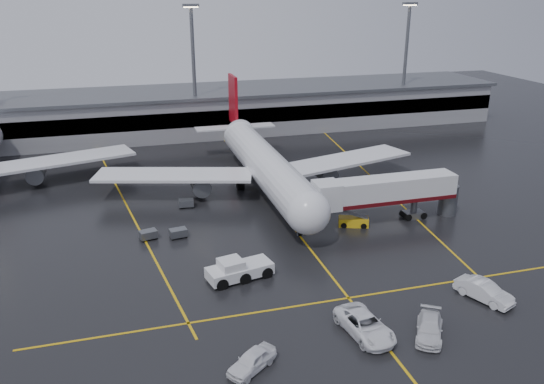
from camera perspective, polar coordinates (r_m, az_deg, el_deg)
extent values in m
plane|color=black|center=(72.90, 1.08, -2.27)|extent=(220.00, 220.00, 0.00)
cube|color=gold|center=(72.89, 1.08, -2.26)|extent=(0.25, 90.00, 0.02)
cube|color=gold|center=(54.49, 7.96, -10.85)|extent=(60.00, 0.25, 0.02)
cube|color=gold|center=(79.43, -15.04, -1.04)|extent=(9.99, 69.35, 0.02)
cube|color=gold|center=(87.95, 10.45, 1.44)|extent=(7.57, 69.64, 0.02)
cube|color=gray|center=(116.53, -5.87, 8.37)|extent=(120.00, 18.00, 8.00)
cube|color=black|center=(107.97, -5.03, 7.71)|extent=(120.00, 0.40, 3.00)
cube|color=#595B60|center=(115.72, -5.95, 10.46)|extent=(122.00, 19.00, 0.60)
cylinder|color=#595B60|center=(108.44, -8.10, 11.95)|extent=(0.70, 0.70, 25.00)
cube|color=#595B60|center=(107.35, -8.46, 18.66)|extent=(3.00, 1.20, 0.50)
cube|color=#FFE5B2|center=(107.35, -8.45, 18.50)|extent=(2.60, 0.90, 0.20)
cylinder|color=#595B60|center=(122.93, 13.65, 12.57)|extent=(0.70, 0.70, 25.00)
cube|color=#595B60|center=(121.97, 14.17, 18.48)|extent=(3.00, 1.20, 0.50)
cube|color=#FFE5B2|center=(121.98, 14.16, 18.34)|extent=(2.60, 0.90, 0.20)
cylinder|color=silver|center=(78.66, -0.60, 2.72)|extent=(5.20, 36.00, 5.20)
sphere|color=silver|center=(62.53, 3.78, -2.11)|extent=(5.20, 5.20, 5.20)
cone|color=silver|center=(98.17, -3.87, 6.64)|extent=(4.94, 8.00, 4.94)
cube|color=maroon|center=(98.08, -4.06, 9.55)|extent=(0.50, 5.50, 8.50)
cube|color=silver|center=(98.12, -3.87, 6.75)|extent=(14.00, 3.00, 0.25)
cube|color=silver|center=(78.58, -10.17, 1.76)|extent=(22.80, 11.83, 0.40)
cube|color=silver|center=(84.87, 7.55, 3.31)|extent=(22.80, 11.83, 0.40)
cylinder|color=#595B60|center=(78.47, -7.49, 0.80)|extent=(2.60, 4.50, 2.60)
cylinder|color=#595B60|center=(83.12, 5.55, 2.01)|extent=(2.60, 4.50, 2.60)
cylinder|color=#595B60|center=(66.39, 2.85, -3.71)|extent=(0.56, 0.56, 2.00)
cylinder|color=#595B60|center=(81.72, -3.31, 1.01)|extent=(0.56, 0.56, 2.00)
cylinder|color=#595B60|center=(83.25, 0.99, 1.41)|extent=(0.56, 0.56, 2.00)
cylinder|color=black|center=(66.62, 2.84, -4.14)|extent=(0.40, 1.10, 1.10)
cylinder|color=black|center=(81.87, -3.31, 0.71)|extent=(1.00, 1.40, 1.40)
cylinder|color=black|center=(83.40, 0.99, 1.12)|extent=(1.00, 1.40, 1.40)
cube|color=silver|center=(90.23, -21.18, 3.12)|extent=(22.80, 11.83, 0.40)
cylinder|color=#595B60|center=(90.10, -23.31, 1.86)|extent=(2.60, 4.50, 2.60)
cube|color=silver|center=(70.49, 11.92, 0.30)|extent=(18.00, 3.20, 3.00)
cube|color=#4C080C|center=(70.94, 11.84, -0.68)|extent=(18.00, 3.30, 0.50)
cube|color=silver|center=(67.20, 5.70, -0.35)|extent=(3.00, 3.40, 3.30)
cylinder|color=#595B60|center=(73.38, 14.53, -1.53)|extent=(0.80, 0.80, 3.00)
cube|color=#595B60|center=(73.77, 14.46, -2.29)|extent=(2.60, 1.60, 0.90)
cylinder|color=#595B60|center=(75.77, 17.84, -0.77)|extent=(2.40, 2.40, 4.00)
cylinder|color=black|center=(73.24, 13.71, -2.39)|extent=(0.90, 1.80, 0.90)
cylinder|color=black|center=(74.31, 15.20, -2.19)|extent=(0.90, 1.80, 0.90)
cube|color=silver|center=(57.03, -3.38, -8.16)|extent=(7.17, 4.06, 1.16)
cube|color=silver|center=(56.24, -4.30, -7.51)|extent=(2.75, 2.75, 0.96)
cube|color=black|center=(56.24, -4.30, -7.51)|extent=(2.47, 2.47, 0.87)
cylinder|color=black|center=(56.34, -5.71, -9.01)|extent=(1.83, 3.09, 1.25)
cylinder|color=black|center=(57.20, -3.37, -8.45)|extent=(1.83, 3.09, 1.25)
cylinder|color=black|center=(58.15, -1.11, -7.91)|extent=(1.83, 3.09, 1.25)
cube|color=gold|center=(69.79, 8.46, -3.07)|extent=(4.00, 2.71, 1.13)
cube|color=#595B60|center=(69.37, 8.51, -2.25)|extent=(3.67, 2.09, 1.29)
cylinder|color=black|center=(69.80, 7.44, -3.24)|extent=(1.27, 1.89, 0.72)
cylinder|color=black|center=(70.01, 9.46, -3.28)|extent=(1.27, 1.89, 0.72)
imported|color=white|center=(49.19, 9.63, -13.49)|extent=(3.91, 6.90, 1.82)
imported|color=silver|center=(50.28, 16.05, -13.44)|extent=(4.64, 5.59, 1.53)
imported|color=silver|center=(57.03, 21.17, -9.58)|extent=(3.97, 5.94, 1.85)
imported|color=white|center=(44.87, -2.11, -17.13)|extent=(4.79, 4.18, 1.56)
cube|color=#595B60|center=(66.78, -9.73, -4.18)|extent=(2.17, 1.59, 0.90)
cylinder|color=black|center=(66.36, -10.25, -4.83)|extent=(0.40, 0.20, 0.40)
cylinder|color=black|center=(66.71, -8.92, -4.60)|extent=(0.40, 0.20, 0.40)
cylinder|color=black|center=(67.25, -10.47, -4.49)|extent=(0.40, 0.20, 0.40)
cylinder|color=black|center=(67.59, -9.16, -4.27)|extent=(0.40, 0.20, 0.40)
cube|color=#595B60|center=(67.06, -12.75, -4.30)|extent=(2.25, 1.74, 0.90)
cylinder|color=black|center=(66.62, -13.24, -4.96)|extent=(0.40, 0.20, 0.40)
cylinder|color=black|center=(67.02, -11.93, -4.69)|extent=(0.40, 0.20, 0.40)
cylinder|color=black|center=(67.49, -13.49, -4.63)|extent=(0.40, 0.20, 0.40)
cylinder|color=black|center=(67.89, -12.21, -4.37)|extent=(0.40, 0.20, 0.40)
cube|color=#595B60|center=(75.68, -8.91, -1.12)|extent=(2.11, 1.48, 0.90)
cylinder|color=black|center=(75.37, -9.48, -1.63)|extent=(0.40, 0.20, 0.40)
cylinder|color=black|center=(75.40, -8.27, -1.55)|extent=(0.40, 0.20, 0.40)
cylinder|color=black|center=(76.30, -9.50, -1.35)|extent=(0.40, 0.20, 0.40)
cylinder|color=black|center=(76.33, -8.31, -1.27)|extent=(0.40, 0.20, 0.40)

